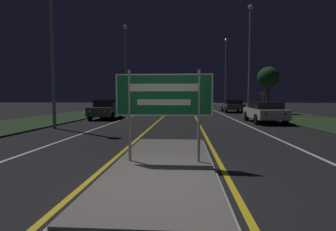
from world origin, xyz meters
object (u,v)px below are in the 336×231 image
car_receding_0 (265,112)px  streetlight_right_far (226,63)px  streetlight_left_far (126,58)px  car_approaching_1 (162,105)px  car_approaching_0 (106,109)px  highway_sign (164,98)px  streetlight_right_near (250,49)px  warning_sign (263,99)px  streetlight_left_near (51,13)px  car_approaching_2 (168,102)px  car_receding_1 (232,105)px

car_receding_0 → streetlight_right_far: bearing=88.5°
streetlight_left_far → car_approaching_1: (3.65, 4.80, -5.38)m
streetlight_left_far → car_approaching_0: size_ratio=2.35×
highway_sign → streetlight_right_near: 20.68m
streetlight_right_far → warning_sign: 11.16m
highway_sign → streetlight_right_near: bearing=71.1°
streetlight_left_near → car_approaching_2: size_ratio=2.30×
streetlight_left_near → streetlight_right_near: bearing=42.4°
streetlight_left_far → car_approaching_0: streetlight_left_far is taller
car_approaching_0 → car_approaching_2: size_ratio=1.03×
streetlight_left_far → car_approaching_0: 11.00m
highway_sign → car_approaching_0: highway_sign is taller
streetlight_right_far → car_receding_0: (-0.55, -20.63, -5.76)m
streetlight_right_far → car_approaching_2: streetlight_right_far is taller
streetlight_left_far → car_approaching_1: streetlight_left_far is taller
streetlight_left_far → car_approaching_0: (0.65, -9.61, -5.31)m
car_approaching_0 → car_approaching_1: 14.72m
highway_sign → streetlight_right_far: 32.77m
highway_sign → streetlight_right_far: (6.24, 31.80, 4.85)m
highway_sign → streetlight_left_far: streetlight_left_far is taller
highway_sign → warning_sign: 23.82m
streetlight_left_near → streetlight_right_far: (12.72, 24.57, 0.47)m
streetlight_left_near → streetlight_right_near: (13.01, 11.86, 0.13)m
streetlight_right_near → car_approaching_1: bearing=135.6°
car_receding_1 → car_approaching_1: size_ratio=1.00×
streetlight_left_far → car_approaching_2: bearing=78.9°
warning_sign → highway_sign: bearing=-111.5°
streetlight_right_near → car_approaching_0: (-12.12, -5.47, -5.39)m
car_approaching_0 → highway_sign: bearing=-67.7°
streetlight_left_near → streetlight_right_far: 27.67m
streetlight_right_near → streetlight_right_far: 12.72m
car_receding_1 → streetlight_right_far: bearing=86.9°
car_receding_0 → warning_sign: (3.03, 10.99, 0.71)m
streetlight_left_far → car_receding_0: 17.79m
streetlight_left_near → car_approaching_0: size_ratio=2.24×
car_approaching_2 → streetlight_left_far: bearing=-101.1°
car_receding_0 → car_approaching_0: size_ratio=1.07×
car_approaching_2 → warning_sign: bearing=-59.1°
streetlight_left_far → car_receding_0: bearing=-45.3°
streetlight_left_far → car_receding_1: (12.02, 0.14, -5.30)m
car_receding_0 → car_approaching_1: 18.79m
car_approaching_0 → car_approaching_2: (2.88, 27.62, -0.00)m
streetlight_left_near → streetlight_right_far: bearing=62.6°
streetlight_right_far → car_receding_1: bearing=-93.1°
car_receding_1 → car_receding_0: bearing=-90.4°
streetlight_left_far → car_receding_1: streetlight_left_far is taller
streetlight_right_far → car_approaching_2: (-8.96, 9.44, -5.73)m
streetlight_right_near → car_approaching_0: streetlight_right_near is taller
streetlight_left_near → warning_sign: size_ratio=4.13×
streetlight_right_far → warning_sign: (2.48, -9.64, -5.04)m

